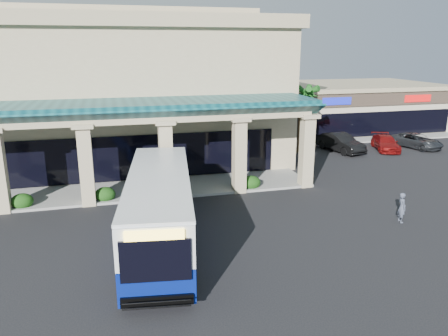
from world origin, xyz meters
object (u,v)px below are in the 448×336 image
object	(u,v)px
transit_bus	(160,210)
car_gray	(416,141)
car_red	(385,143)
pedestrian	(402,207)
car_white	(340,143)

from	to	relation	value
transit_bus	car_gray	size ratio (longest dim) A/B	2.52
car_gray	car_red	bearing A→B (deg)	163.02
pedestrian	car_gray	distance (m)	19.06
car_red	pedestrian	bearing A→B (deg)	-102.53
transit_bus	car_red	world-z (taller)	transit_bus
pedestrian	car_gray	size ratio (longest dim) A/B	0.34
car_white	car_gray	world-z (taller)	car_white
car_red	car_gray	world-z (taller)	car_gray
transit_bus	car_gray	distance (m)	28.33
pedestrian	car_red	bearing A→B (deg)	-21.46
pedestrian	car_red	xyz separation A→B (m)	(9.07, 14.54, -0.16)
car_red	car_gray	distance (m)	3.19
car_gray	transit_bus	bearing A→B (deg)	-168.20
pedestrian	car_red	world-z (taller)	pedestrian
car_white	car_red	world-z (taller)	car_white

